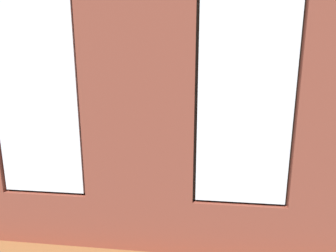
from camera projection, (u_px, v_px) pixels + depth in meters
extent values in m
cube|color=brown|center=(168.00, 168.00, 6.13)|extent=(6.63, 6.12, 0.10)
cube|color=brown|center=(137.00, 112.00, 3.16)|extent=(1.21, 0.16, 3.24)
cube|color=brown|center=(237.00, 229.00, 3.33)|extent=(1.00, 0.16, 0.64)
cube|color=white|center=(245.00, 103.00, 2.96)|extent=(0.94, 0.03, 2.14)
cube|color=#38281E|center=(244.00, 102.00, 3.02)|extent=(1.00, 0.04, 2.20)
cube|color=brown|center=(50.00, 216.00, 3.58)|extent=(1.00, 0.16, 0.64)
cube|color=white|center=(36.00, 99.00, 3.22)|extent=(0.94, 0.03, 2.14)
cube|color=#38281E|center=(39.00, 98.00, 3.27)|extent=(1.00, 0.04, 2.20)
cube|color=olive|center=(141.00, 195.00, 3.48)|extent=(3.40, 0.24, 0.06)
cube|color=black|center=(138.00, 50.00, 3.10)|extent=(0.48, 0.03, 0.67)
cube|color=teal|center=(138.00, 50.00, 3.11)|extent=(0.42, 0.01, 0.61)
cube|color=white|center=(17.00, 86.00, 5.90)|extent=(0.10, 5.12, 3.24)
cube|color=black|center=(96.00, 199.00, 4.25)|extent=(1.98, 0.85, 0.42)
cube|color=black|center=(85.00, 182.00, 3.84)|extent=(1.98, 0.24, 0.38)
cube|color=black|center=(157.00, 182.00, 4.07)|extent=(0.22, 0.85, 0.24)
cube|color=black|center=(36.00, 176.00, 4.28)|extent=(0.22, 0.85, 0.24)
cube|color=#232326|center=(122.00, 182.00, 4.18)|extent=(0.71, 0.65, 0.12)
cube|color=#232326|center=(70.00, 179.00, 4.27)|extent=(0.71, 0.65, 0.12)
cube|color=black|center=(294.00, 175.00, 5.11)|extent=(0.99, 2.01, 0.42)
cube|color=black|center=(317.00, 154.00, 4.96)|extent=(0.39, 1.96, 0.38)
cube|color=black|center=(286.00, 144.00, 5.86)|extent=(0.86, 0.28, 0.24)
cube|color=black|center=(309.00, 178.00, 4.21)|extent=(0.86, 0.28, 0.24)
cube|color=#232326|center=(289.00, 153.00, 5.42)|extent=(0.70, 0.74, 0.12)
cube|color=#232326|center=(298.00, 168.00, 4.69)|extent=(0.70, 0.74, 0.12)
cube|color=olive|center=(178.00, 143.00, 6.31)|extent=(1.58, 0.81, 0.04)
cube|color=olive|center=(212.00, 149.00, 6.61)|extent=(0.07, 0.07, 0.39)
cube|color=olive|center=(147.00, 147.00, 6.78)|extent=(0.07, 0.07, 0.39)
cube|color=olive|center=(213.00, 159.00, 5.95)|extent=(0.07, 0.07, 0.39)
cube|color=olive|center=(141.00, 156.00, 6.11)|extent=(0.07, 0.07, 0.39)
cylinder|color=silver|center=(169.00, 138.00, 6.42)|extent=(0.08, 0.08, 0.09)
cylinder|color=beige|center=(178.00, 140.00, 6.30)|extent=(0.13, 0.13, 0.10)
sphere|color=#286B2D|center=(178.00, 134.00, 6.27)|extent=(0.16, 0.16, 0.16)
cube|color=black|center=(155.00, 142.00, 6.24)|extent=(0.17, 0.13, 0.02)
cube|color=#B2B2B7|center=(183.00, 143.00, 6.17)|extent=(0.17, 0.14, 0.02)
cube|color=#59595B|center=(199.00, 140.00, 6.39)|extent=(0.15, 0.16, 0.02)
cube|color=black|center=(56.00, 143.00, 6.90)|extent=(0.98, 0.42, 0.48)
cube|color=black|center=(55.00, 132.00, 6.84)|extent=(0.52, 0.20, 0.05)
cube|color=black|center=(55.00, 130.00, 6.83)|extent=(0.06, 0.04, 0.06)
cube|color=black|center=(53.00, 114.00, 6.75)|extent=(1.18, 0.04, 0.65)
cube|color=black|center=(54.00, 114.00, 6.77)|extent=(1.13, 0.01, 0.60)
cylinder|color=olive|center=(166.00, 136.00, 7.86)|extent=(0.52, 0.52, 0.28)
ellipsoid|color=silver|center=(166.00, 123.00, 7.78)|extent=(1.15, 1.15, 0.46)
ellipsoid|color=navy|center=(163.00, 119.00, 7.76)|extent=(0.44, 0.44, 0.18)
cylinder|color=#47423D|center=(60.00, 161.00, 5.95)|extent=(0.31, 0.31, 0.30)
cylinder|color=brown|center=(59.00, 153.00, 5.91)|extent=(0.05, 0.05, 0.07)
ellipsoid|color=#286B2D|center=(58.00, 142.00, 5.86)|extent=(0.58, 0.58, 0.37)
cylinder|color=gray|center=(258.00, 154.00, 6.55)|extent=(0.19, 0.19, 0.20)
cylinder|color=brown|center=(259.00, 147.00, 6.52)|extent=(0.03, 0.03, 0.11)
ellipsoid|color=#337F38|center=(259.00, 138.00, 6.47)|extent=(0.43, 0.43, 0.33)
cylinder|color=#47423D|center=(223.00, 153.00, 6.56)|extent=(0.18, 0.18, 0.22)
cylinder|color=brown|center=(223.00, 145.00, 6.52)|extent=(0.03, 0.03, 0.16)
ellipsoid|color=#3D8E42|center=(224.00, 134.00, 6.46)|extent=(0.35, 0.35, 0.32)
cone|color=#286B2D|center=(334.00, 148.00, 3.72)|extent=(0.45, 0.54, 0.52)
cylinder|color=brown|center=(92.00, 131.00, 8.30)|extent=(0.33, 0.33, 0.30)
cylinder|color=brown|center=(91.00, 124.00, 8.25)|extent=(0.05, 0.05, 0.11)
ellipsoid|color=#286B2D|center=(91.00, 116.00, 8.20)|extent=(0.57, 0.57, 0.37)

